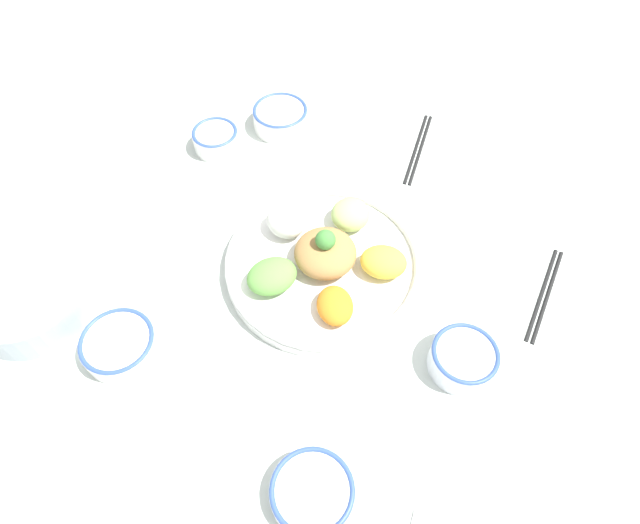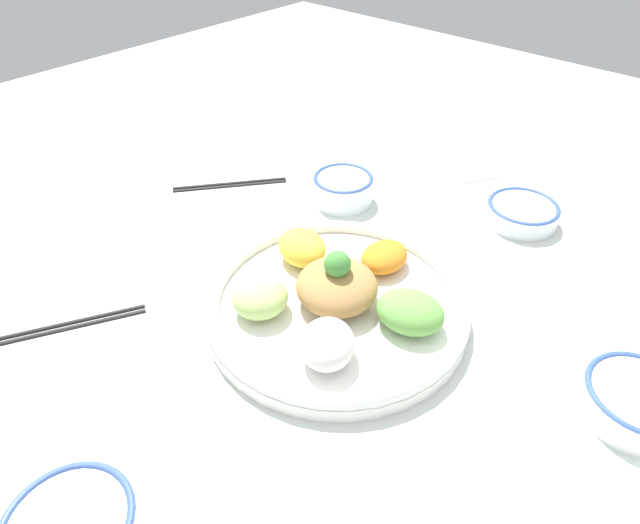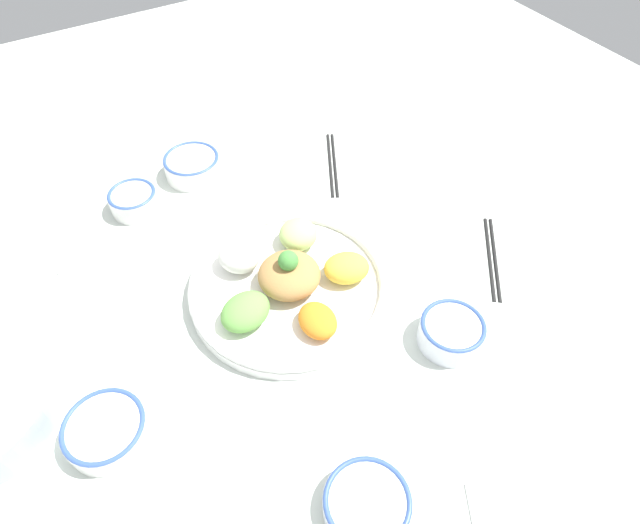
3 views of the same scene
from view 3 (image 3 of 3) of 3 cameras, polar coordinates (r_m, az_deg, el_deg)
The scene contains 11 objects.
ground_plane at distance 0.94m, azimuth -4.22°, elevation -3.23°, with size 2.40×2.40×0.00m, color silver.
salad_platter at distance 0.92m, azimuth -3.30°, elevation -2.24°, with size 0.35×0.35×0.10m.
sauce_bowl_red at distance 1.13m, azimuth -19.28°, elevation 6.25°, with size 0.09×0.09×0.04m.
rice_bowl_blue at distance 1.18m, azimuth -13.46°, elevation 10.01°, with size 0.12×0.12×0.05m.
sauce_bowl_dark at distance 0.76m, azimuth 5.03°, elevation -24.30°, with size 0.11×0.11×0.03m.
rice_bowl_plain at distance 0.84m, azimuth -21.90°, elevation -16.31°, with size 0.12×0.12×0.04m.
sauce_bowl_far at distance 0.88m, azimuth 13.83°, elevation -7.22°, with size 0.10×0.10×0.05m.
chopsticks_pair_near at distance 1.19m, azimuth 1.33°, elevation 10.48°, with size 0.20×0.12×0.01m.
chopsticks_pair_far at distance 1.04m, azimuth 17.93°, elevation 0.51°, with size 0.17×0.14×0.01m.
serving_spoon_main at distance 0.80m, azimuth 15.70°, elevation -22.05°, with size 0.11×0.08×0.01m.
serving_spoon_extra at distance 1.07m, azimuth -25.96°, elevation -0.89°, with size 0.13×0.04×0.01m.
Camera 3 is at (0.53, -0.23, 0.74)m, focal length 30.00 mm.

